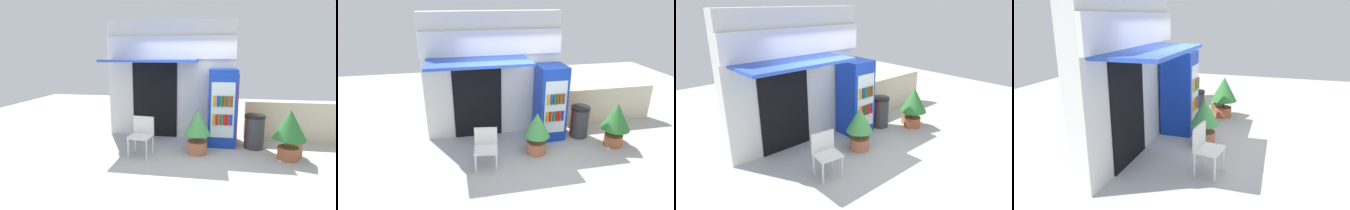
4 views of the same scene
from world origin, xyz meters
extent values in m
plane|color=#B2B2AD|center=(0.00, 0.00, 0.00)|extent=(16.00, 16.00, 0.00)
cube|color=silver|center=(-0.54, 1.62, 1.50)|extent=(3.27, 0.34, 3.00)
cube|color=white|center=(-0.54, 1.41, 2.32)|extent=(3.27, 0.08, 0.56)
cube|color=blue|center=(-0.93, 0.93, 2.01)|extent=(2.21, 1.03, 0.06)
cube|color=black|center=(-0.93, 1.43, 0.98)|extent=(1.16, 0.03, 1.96)
cube|color=#1438B2|center=(0.78, 1.06, 0.91)|extent=(0.65, 0.68, 1.82)
cube|color=silver|center=(0.78, 0.71, 0.91)|extent=(0.52, 0.02, 1.27)
cube|color=red|center=(1.12, 1.06, 0.91)|extent=(0.02, 0.61, 1.64)
cylinder|color=orange|center=(0.60, 0.69, 0.70)|extent=(0.06, 0.06, 0.24)
cylinder|color=red|center=(0.67, 0.69, 0.70)|extent=(0.06, 0.06, 0.24)
cylinder|color=#196B2D|center=(0.75, 0.69, 0.70)|extent=(0.06, 0.06, 0.24)
cylinder|color=red|center=(0.83, 0.69, 0.70)|extent=(0.06, 0.06, 0.24)
cylinder|color=red|center=(0.89, 0.69, 0.70)|extent=(0.06, 0.06, 0.24)
cylinder|color=#1938A5|center=(0.97, 0.69, 0.70)|extent=(0.06, 0.06, 0.24)
cylinder|color=orange|center=(0.59, 0.69, 1.12)|extent=(0.06, 0.06, 0.24)
cylinder|color=#1938A5|center=(0.68, 0.69, 1.12)|extent=(0.06, 0.06, 0.24)
cylinder|color=#196B2D|center=(0.75, 0.69, 1.12)|extent=(0.06, 0.06, 0.24)
cylinder|color=brown|center=(0.82, 0.69, 1.12)|extent=(0.06, 0.06, 0.24)
cylinder|color=brown|center=(0.89, 0.69, 1.12)|extent=(0.06, 0.06, 0.24)
cylinder|color=brown|center=(0.97, 0.69, 1.12)|extent=(0.06, 0.06, 0.24)
cylinder|color=silver|center=(-1.17, -0.16, 0.21)|extent=(0.04, 0.04, 0.42)
cylinder|color=silver|center=(-0.76, -0.22, 0.21)|extent=(0.04, 0.04, 0.42)
cylinder|color=silver|center=(-1.12, 0.19, 0.21)|extent=(0.04, 0.04, 0.42)
cylinder|color=silver|center=(-0.71, 0.13, 0.21)|extent=(0.04, 0.04, 0.42)
cube|color=silver|center=(-0.94, -0.01, 0.44)|extent=(0.52, 0.47, 0.04)
cube|color=silver|center=(-0.91, 0.17, 0.64)|extent=(0.47, 0.11, 0.38)
cylinder|color=#BC6B4C|center=(0.24, 0.35, 0.14)|extent=(0.44, 0.44, 0.27)
cylinder|color=brown|center=(0.24, 0.35, 0.35)|extent=(0.05, 0.05, 0.16)
cone|color=#47994C|center=(0.24, 0.35, 0.70)|extent=(0.58, 0.58, 0.54)
cylinder|color=#AD5B3D|center=(2.12, 0.30, 0.13)|extent=(0.41, 0.41, 0.27)
cylinder|color=brown|center=(2.12, 0.30, 0.35)|extent=(0.05, 0.05, 0.17)
cone|color=#2D7533|center=(2.12, 0.30, 0.74)|extent=(0.66, 0.66, 0.61)
cylinder|color=#38383D|center=(1.53, 0.90, 0.37)|extent=(0.44, 0.44, 0.73)
cylinder|color=black|center=(1.53, 0.90, 0.76)|extent=(0.46, 0.46, 0.06)
cube|color=beige|center=(2.68, 1.60, 0.49)|extent=(2.59, 0.21, 0.99)
cube|color=tan|center=(2.26, 0.49, 0.17)|extent=(0.36, 0.28, 0.35)
camera|label=1|loc=(0.49, -5.20, 2.15)|focal=28.08mm
camera|label=2|loc=(-1.51, -4.74, 3.32)|focal=29.14mm
camera|label=3|loc=(-3.91, -3.77, 3.12)|focal=31.44mm
camera|label=4|loc=(-5.53, -0.99, 2.56)|focal=33.11mm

